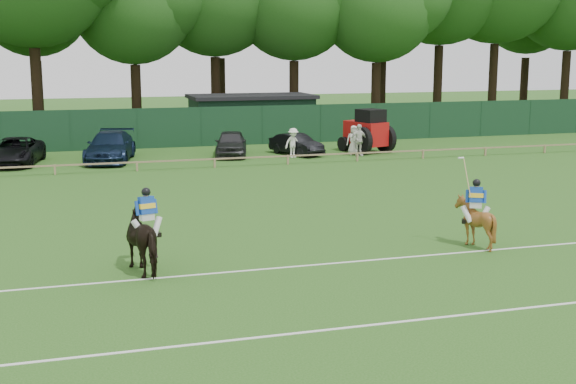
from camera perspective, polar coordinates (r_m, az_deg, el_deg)
name	(u,v)px	position (r m, az deg, el deg)	size (l,w,h in m)	color
ground	(301,256)	(23.06, 0.96, -4.80)	(160.00, 160.00, 0.00)	#1E4C14
horse_dark	(148,239)	(21.66, -10.36, -3.45)	(1.00, 2.20, 1.85)	black
horse_chestnut	(475,222)	(24.76, 13.67, -2.16)	(1.26, 1.42, 1.56)	brown
suv_black	(15,151)	(43.65, -19.58, 2.86)	(2.39, 5.18, 1.44)	black
sedan_navy	(110,147)	(43.51, -13.03, 3.29)	(2.27, 5.59, 1.62)	#12203A
hatch_grey	(231,143)	(44.61, -4.24, 3.61)	(1.74, 4.34, 1.48)	#2C2D2F
estate_black	(296,144)	(45.05, 0.63, 3.55)	(1.30, 3.74, 1.23)	black
spectator_left	(293,143)	(43.89, 0.38, 3.66)	(1.08, 0.62, 1.68)	white
spectator_mid	(359,140)	(44.64, 5.25, 3.85)	(1.09, 0.45, 1.85)	silver
spectator_right	(354,140)	(45.23, 4.89, 3.85)	(0.84, 0.55, 1.71)	white
rider_dark	(147,211)	(21.47, -10.42, -1.38)	(0.93, 0.50, 1.41)	silver
rider_chestnut	(476,199)	(24.60, 13.74, -0.53)	(0.88, 0.80, 2.05)	silver
pitch_lines	(342,291)	(19.89, 4.05, -7.33)	(60.00, 5.10, 0.01)	silver
pitch_rail	(196,160)	(40.16, -6.87, 2.37)	(62.10, 0.10, 0.50)	#997F5B
perimeter_fence	(170,128)	(48.89, -8.72, 4.73)	(92.08, 0.08, 2.50)	#14351E
utility_shed	(251,117)	(52.95, -2.73, 5.59)	(8.40, 4.40, 3.04)	#14331E
tree_row	(182,133)	(57.19, -7.84, 4.32)	(96.00, 12.00, 21.00)	#26561C
tractor	(367,132)	(46.33, 5.91, 4.45)	(2.89, 3.56, 2.60)	#AF1010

